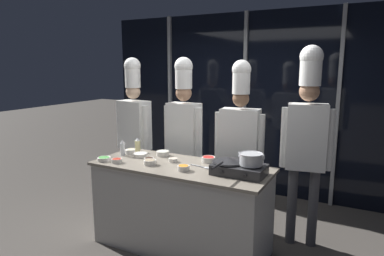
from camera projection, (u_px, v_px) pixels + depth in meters
The scene contains 23 objects.
ground_plane at pixel (181, 246), 3.70m from camera, with size 24.00×24.00×0.00m, color #47423D.
window_wall_back at pixel (245, 104), 5.19m from camera, with size 4.60×0.09×2.70m.
demo_counter at pixel (181, 207), 3.62m from camera, with size 1.86×0.75×0.92m.
portable_stove at pixel (239, 169), 3.23m from camera, with size 0.49×0.33×0.11m.
frying_pan at pixel (228, 160), 3.26m from camera, with size 0.31×0.53×0.05m.
stock_pot at pixel (251, 159), 3.16m from camera, with size 0.25×0.22×0.11m.
squeeze_bottle_clear at pixel (123, 148), 3.90m from camera, with size 0.06×0.06×0.18m.
squeeze_bottle_oil at pixel (138, 145), 4.08m from camera, with size 0.07×0.07×0.17m.
prep_bowl_soy_glaze at pixel (149, 159), 3.67m from camera, with size 0.10×0.10×0.04m.
prep_bowl_carrots at pixel (184, 168), 3.35m from camera, with size 0.12×0.12×0.05m.
prep_bowl_mushrooms at pixel (150, 162), 3.54m from camera, with size 0.13×0.13×0.05m.
prep_bowl_rice at pixel (141, 155), 3.85m from camera, with size 0.16×0.16×0.04m.
prep_bowl_bean_sprouts at pixel (163, 153), 3.90m from camera, with size 0.15×0.15×0.06m.
prep_bowl_chicken at pixel (173, 160), 3.66m from camera, with size 0.10×0.10×0.04m.
prep_bowl_noodles at pixel (130, 151), 3.98m from camera, with size 0.11×0.11×0.05m.
prep_bowl_scallions at pixel (104, 159), 3.69m from camera, with size 0.14×0.14×0.04m.
prep_bowl_chili_flakes at pixel (117, 160), 3.62m from camera, with size 0.11×0.11×0.04m.
prep_bowl_bell_pepper at pixel (208, 159), 3.65m from camera, with size 0.15×0.15×0.06m.
serving_spoon_slotted at pixel (205, 167), 3.44m from camera, with size 0.25×0.07×0.02m.
chef_head at pixel (134, 123), 4.60m from camera, with size 0.57×0.29×2.03m.
chef_sous at pixel (184, 126), 4.22m from camera, with size 0.53×0.24×2.03m.
chef_line at pixel (240, 135), 3.96m from camera, with size 0.58×0.27×1.99m.
chef_pastry at pixel (307, 130), 3.53m from camera, with size 0.52×0.27×2.13m.
Camera 1 is at (1.68, -2.96, 1.94)m, focal length 32.00 mm.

